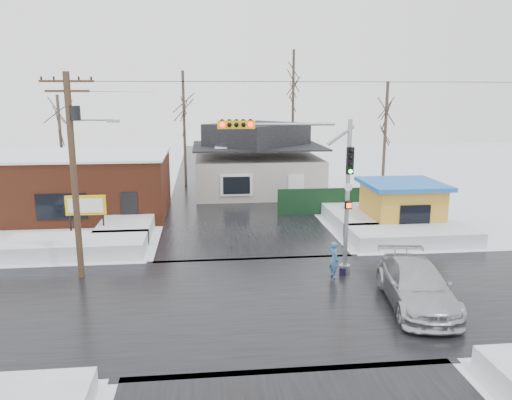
{
  "coord_description": "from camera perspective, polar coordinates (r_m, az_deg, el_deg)",
  "views": [
    {
      "loc": [
        -2.45,
        -18.44,
        8.13
      ],
      "look_at": [
        0.09,
        5.23,
        3.0
      ],
      "focal_mm": 35.0,
      "sensor_mm": 36.0,
      "label": 1
    }
  ],
  "objects": [
    {
      "name": "tree_far_left",
      "position": [
        44.47,
        -8.31,
        11.81
      ],
      "size": [
        3.0,
        3.0,
        10.0
      ],
      "color": "#332821",
      "rests_on": "ground"
    },
    {
      "name": "snowbank_nside_w",
      "position": [
        31.73,
        -14.19,
        -2.32
      ],
      "size": [
        3.0,
        8.0,
        0.8
      ],
      "primitive_type": "cube",
      "color": "white",
      "rests_on": "ground"
    },
    {
      "name": "car",
      "position": [
        20.53,
        17.87,
        -9.32
      ],
      "size": [
        3.05,
        5.89,
        1.63
      ],
      "primitive_type": "imported",
      "rotation": [
        0.0,
        0.0,
        -0.14
      ],
      "color": "#B2B5B9",
      "rests_on": "ground"
    },
    {
      "name": "tree_far_west",
      "position": [
        44.02,
        -21.62,
        9.02
      ],
      "size": [
        3.0,
        3.0,
        8.0
      ],
      "color": "#332821",
      "rests_on": "ground"
    },
    {
      "name": "brick_building",
      "position": [
        35.99,
        -19.79,
        1.75
      ],
      "size": [
        12.2,
        8.2,
        4.12
      ],
      "color": "brown",
      "rests_on": "ground"
    },
    {
      "name": "snowbank_nw",
      "position": [
        27.38,
        -19.77,
        -4.98
      ],
      "size": [
        7.0,
        3.0,
        0.8
      ],
      "primitive_type": "cube",
      "color": "white",
      "rests_on": "ground"
    },
    {
      "name": "kiosk",
      "position": [
        31.56,
        16.28,
        -0.53
      ],
      "size": [
        4.6,
        4.6,
        2.88
      ],
      "color": "gold",
      "rests_on": "ground"
    },
    {
      "name": "ground",
      "position": [
        20.3,
        1.35,
        -11.45
      ],
      "size": [
        120.0,
        120.0,
        0.0
      ],
      "primitive_type": "plane",
      "color": "white",
      "rests_on": "ground"
    },
    {
      "name": "tree_far_mid",
      "position": [
        47.22,
        4.3,
        13.84
      ],
      "size": [
        3.0,
        3.0,
        12.0
      ],
      "color": "#332821",
      "rests_on": "ground"
    },
    {
      "name": "shopping_bag",
      "position": [
        23.13,
        9.87,
        -8.15
      ],
      "size": [
        0.3,
        0.2,
        0.35
      ],
      "primitive_type": "cube",
      "rotation": [
        0.0,
        0.0,
        -0.33
      ],
      "color": "black",
      "rests_on": "ground"
    },
    {
      "name": "marquee_sign",
      "position": [
        29.35,
        -18.88,
        -0.72
      ],
      "size": [
        2.2,
        0.21,
        2.55
      ],
      "color": "black",
      "rests_on": "ground"
    },
    {
      "name": "pedestrian",
      "position": [
        22.69,
        8.92,
        -6.77
      ],
      "size": [
        0.5,
        0.67,
        1.65
      ],
      "primitive_type": "imported",
      "rotation": [
        0.0,
        0.0,
        1.76
      ],
      "color": "#39699F",
      "rests_on": "ground"
    },
    {
      "name": "house",
      "position": [
        41.05,
        0.15,
        4.45
      ],
      "size": [
        10.4,
        8.4,
        5.76
      ],
      "color": "#B3AFA1",
      "rests_on": "ground"
    },
    {
      "name": "traffic_signal",
      "position": [
        22.25,
        6.64,
        2.79
      ],
      "size": [
        6.05,
        0.68,
        7.0
      ],
      "color": "gray",
      "rests_on": "ground"
    },
    {
      "name": "snowbank_nside_e",
      "position": [
        32.8,
        10.8,
        -1.69
      ],
      "size": [
        3.0,
        8.0,
        0.8
      ],
      "primitive_type": "cube",
      "color": "white",
      "rests_on": "ground"
    },
    {
      "name": "utility_pole",
      "position": [
        22.81,
        -20.01,
        3.83
      ],
      "size": [
        3.15,
        0.44,
        9.0
      ],
      "color": "#382619",
      "rests_on": "ground"
    },
    {
      "name": "fence",
      "position": [
        34.42,
        9.08,
        -0.12
      ],
      "size": [
        8.0,
        0.12,
        1.8
      ],
      "primitive_type": "cube",
      "color": "black",
      "rests_on": "ground"
    },
    {
      "name": "road_ns",
      "position": [
        20.3,
        1.35,
        -11.42
      ],
      "size": [
        10.0,
        120.0,
        0.02
      ],
      "primitive_type": "cube",
      "color": "black",
      "rests_on": "ground"
    },
    {
      "name": "snowbank_ne",
      "position": [
        28.95,
        17.46,
        -3.9
      ],
      "size": [
        7.0,
        3.0,
        0.8
      ],
      "primitive_type": "cube",
      "color": "white",
      "rests_on": "ground"
    },
    {
      "name": "road_ew",
      "position": [
        20.3,
        1.35,
        -11.42
      ],
      "size": [
        120.0,
        10.0,
        0.02
      ],
      "primitive_type": "cube",
      "color": "black",
      "rests_on": "ground"
    },
    {
      "name": "tree_far_right",
      "position": [
        41.08,
        14.71,
        10.41
      ],
      "size": [
        3.0,
        3.0,
        9.0
      ],
      "color": "#332821",
      "rests_on": "ground"
    }
  ]
}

